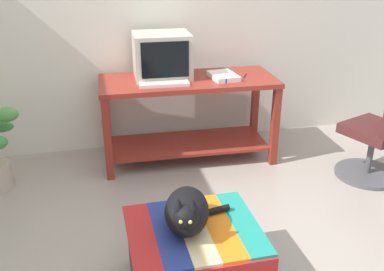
{
  "coord_description": "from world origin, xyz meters",
  "views": [
    {
      "loc": [
        -0.61,
        -1.84,
        1.77
      ],
      "look_at": [
        0.04,
        0.85,
        0.55
      ],
      "focal_mm": 40.63,
      "sensor_mm": 36.0,
      "label": 1
    }
  ],
  "objects": [
    {
      "name": "book",
      "position": [
        0.48,
        1.54,
        0.76
      ],
      "size": [
        0.23,
        0.3,
        0.04
      ],
      "primitive_type": "cube",
      "rotation": [
        0.0,
        0.0,
        0.08
      ],
      "color": "white",
      "rests_on": "desk"
    },
    {
      "name": "stapler",
      "position": [
        0.45,
        1.45,
        0.76
      ],
      "size": [
        0.06,
        0.12,
        0.04
      ],
      "primitive_type": "cube",
      "rotation": [
        0.0,
        0.0,
        0.26
      ],
      "color": "#2342B7",
      "rests_on": "desk"
    },
    {
      "name": "tv_monitor",
      "position": [
        -0.01,
        1.7,
        0.92
      ],
      "size": [
        0.48,
        0.42,
        0.37
      ],
      "rotation": [
        0.0,
        0.0,
        -0.04
      ],
      "color": "#BCB7A8",
      "rests_on": "desk"
    },
    {
      "name": "keyboard",
      "position": [
        -0.04,
        1.47,
        0.75
      ],
      "size": [
        0.41,
        0.17,
        0.02
      ],
      "primitive_type": "cube",
      "rotation": [
        0.0,
        0.0,
        -0.06
      ],
      "color": "beige",
      "rests_on": "desk"
    },
    {
      "name": "back_wall",
      "position": [
        0.0,
        2.05,
        1.3
      ],
      "size": [
        8.0,
        0.1,
        2.6
      ],
      "primitive_type": "cube",
      "color": "silver",
      "rests_on": "ground_plane"
    },
    {
      "name": "desk",
      "position": [
        0.19,
        1.6,
        0.5
      ],
      "size": [
        1.51,
        0.67,
        0.74
      ],
      "rotation": [
        0.0,
        0.0,
        -0.04
      ],
      "color": "maroon",
      "rests_on": "ground_plane"
    },
    {
      "name": "cat",
      "position": [
        -0.19,
        0.02,
        0.5
      ],
      "size": [
        0.43,
        0.42,
        0.27
      ],
      "rotation": [
        0.0,
        0.0,
        -0.25
      ],
      "color": "black",
      "rests_on": "ottoman_with_blanket"
    },
    {
      "name": "ottoman_with_blanket",
      "position": [
        -0.15,
        0.01,
        0.19
      ],
      "size": [
        0.7,
        0.62,
        0.39
      ],
      "color": "#4C4238",
      "rests_on": "ground_plane"
    },
    {
      "name": "office_chair",
      "position": [
        1.58,
        0.87,
        0.39
      ],
      "size": [
        0.54,
        0.54,
        0.89
      ],
      "rotation": [
        0.0,
        0.0,
        3.5
      ],
      "color": "#4C4C51",
      "rests_on": "ground_plane"
    },
    {
      "name": "pen",
      "position": [
        0.68,
        1.56,
        0.74
      ],
      "size": [
        0.08,
        0.13,
        0.01
      ],
      "primitive_type": "cylinder",
      "rotation": [
        0.0,
        1.57,
        1.06
      ],
      "color": "black",
      "rests_on": "desk"
    }
  ]
}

